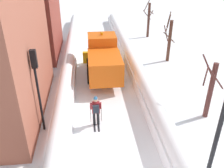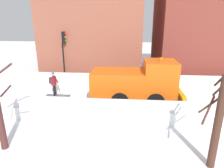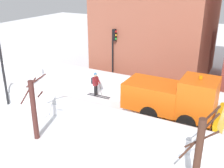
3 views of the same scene
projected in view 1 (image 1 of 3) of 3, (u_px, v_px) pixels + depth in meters
ground_plane at (103, 76)px, 18.77m from camera, size 80.00×80.00×0.00m
snowbank_left at (68, 70)px, 18.25m from camera, size 1.10×36.00×1.28m
snowbank_right at (136, 68)px, 18.74m from camera, size 1.10×36.00×1.23m
building_brick_mid at (8, 7)px, 20.95m from camera, size 8.36×7.45×8.77m
plow_truck at (103, 59)px, 18.00m from camera, size 3.20×5.98×3.12m
skier at (96, 109)px, 12.83m from camera, size 0.62×1.80×1.81m
traffic_light_pole at (36, 76)px, 11.57m from camera, size 0.28×0.42×4.47m
street_lamp at (223, 114)px, 7.96m from camera, size 0.40×0.40×5.78m
bare_tree_near at (210, 90)px, 13.15m from camera, size 1.05×1.50×3.68m
bare_tree_mid at (169, 40)px, 20.58m from camera, size 0.90×1.23×4.25m
bare_tree_far at (149, 20)px, 27.02m from camera, size 1.15×1.42×4.20m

